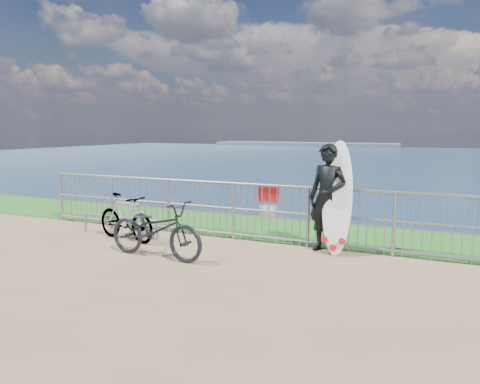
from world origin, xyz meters
The scene contains 8 objects.
grass_strip centered at (0.00, 2.70, 0.01)m, with size 120.00×120.00×0.00m, color #1B5D19.
seascape centered at (-43.75, 147.49, -4.03)m, with size 260.00×260.00×5.00m.
railing centered at (0.02, 1.60, 0.58)m, with size 10.06×0.10×1.13m.
surfer centered at (1.39, 1.45, 0.95)m, with size 0.69×0.46×1.90m, color black.
surfboard centered at (1.58, 1.38, 0.91)m, with size 0.56×0.50×1.97m.
bicycle_near centered at (-1.10, -0.16, 0.49)m, with size 0.65×1.85×0.97m, color black.
bicycle_far centered at (-2.33, 0.60, 0.46)m, with size 0.43×1.52×0.91m, color black.
bike_rack centered at (-2.66, 0.83, 0.34)m, with size 1.99×0.05×0.41m.
Camera 1 is at (3.38, -6.50, 2.17)m, focal length 35.00 mm.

